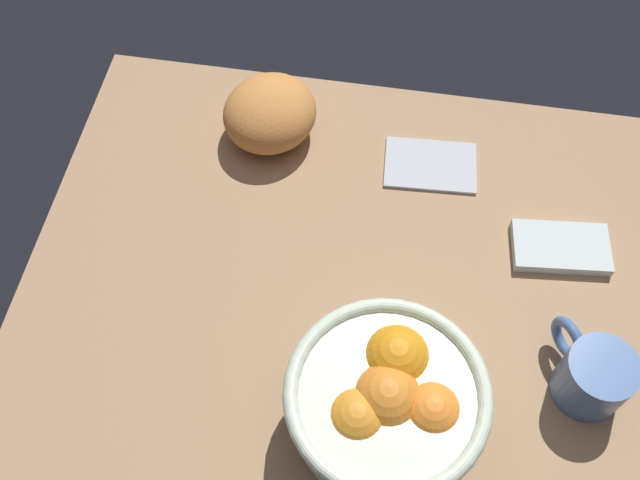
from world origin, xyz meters
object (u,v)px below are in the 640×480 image
object	(u,v)px
bread_loaf	(270,113)
napkin_spare	(561,247)
mug	(592,375)
napkin_folded	(431,164)
fruit_bowl	(387,401)

from	to	relation	value
bread_loaf	napkin_spare	xyz separation A→B (cm)	(-39.38, 12.85, -3.24)
bread_loaf	mug	world-z (taller)	bread_loaf
bread_loaf	napkin_spare	world-z (taller)	bread_loaf
napkin_spare	bread_loaf	bearing A→B (deg)	-18.08
napkin_spare	mug	xyz separation A→B (cm)	(-2.41, 17.69, 3.04)
napkin_spare	mug	bearing A→B (deg)	97.74
napkin_folded	mug	world-z (taller)	mug
fruit_bowl	mug	world-z (taller)	fruit_bowl
bread_loaf	napkin_folded	bearing A→B (deg)	174.03
fruit_bowl	mug	distance (cm)	23.24
napkin_folded	mug	size ratio (longest dim) A/B	1.15
mug	napkin_folded	bearing A→B (deg)	-55.33
bread_loaf	mug	size ratio (longest dim) A/B	1.22
napkin_folded	napkin_spare	distance (cm)	20.09
napkin_spare	fruit_bowl	bearing A→B (deg)	52.29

